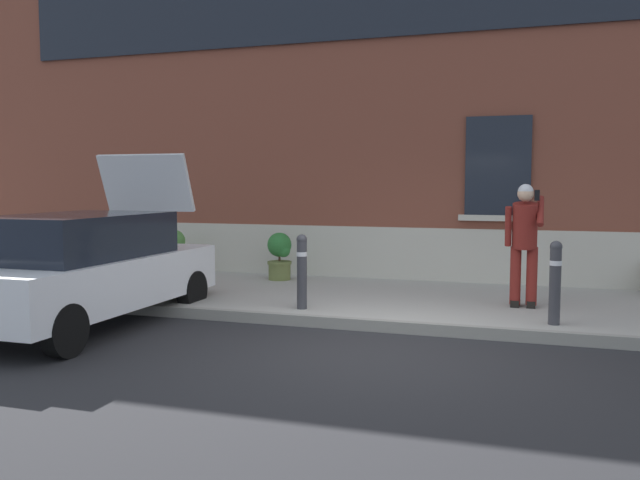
% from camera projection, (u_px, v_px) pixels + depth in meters
% --- Properties ---
extents(ground_plane, '(80.00, 80.00, 0.00)m').
position_uv_depth(ground_plane, '(374.00, 350.00, 7.52)').
color(ground_plane, '#232326').
extents(sidewalk, '(24.00, 3.60, 0.15)m').
position_uv_depth(sidewalk, '(416.00, 302.00, 10.16)').
color(sidewalk, '#99968E').
rests_on(sidewalk, ground).
extents(curb_edge, '(24.00, 0.12, 0.15)m').
position_uv_depth(curb_edge, '(391.00, 327.00, 8.40)').
color(curb_edge, gray).
rests_on(curb_edge, ground).
extents(building_facade, '(24.00, 1.52, 7.50)m').
position_uv_depth(building_facade, '(442.00, 85.00, 12.20)').
color(building_facade, brown).
rests_on(building_facade, ground).
extents(hatchback_car_white, '(1.80, 4.07, 2.34)m').
position_uv_depth(hatchback_car_white, '(85.00, 267.00, 8.67)').
color(hatchback_car_white, white).
rests_on(hatchback_car_white, ground).
extents(bollard_near_person, '(0.15, 0.15, 1.04)m').
position_uv_depth(bollard_near_person, '(555.00, 280.00, 8.12)').
color(bollard_near_person, '#333338').
rests_on(bollard_near_person, sidewalk).
extents(bollard_far_left, '(0.15, 0.15, 1.04)m').
position_uv_depth(bollard_far_left, '(302.00, 269.00, 9.15)').
color(bollard_far_left, '#333338').
rests_on(bollard_far_left, sidewalk).
extents(person_on_phone, '(0.51, 0.51, 1.74)m').
position_uv_depth(person_on_phone, '(524.00, 237.00, 9.16)').
color(person_on_phone, maroon).
rests_on(person_on_phone, sidewalk).
extents(planter_cream, '(0.44, 0.44, 0.86)m').
position_uv_depth(planter_cream, '(174.00, 251.00, 12.69)').
color(planter_cream, beige).
rests_on(planter_cream, sidewalk).
extents(planter_olive, '(0.44, 0.44, 0.86)m').
position_uv_depth(planter_olive, '(280.00, 255.00, 11.93)').
color(planter_olive, '#606B38').
rests_on(planter_olive, sidewalk).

